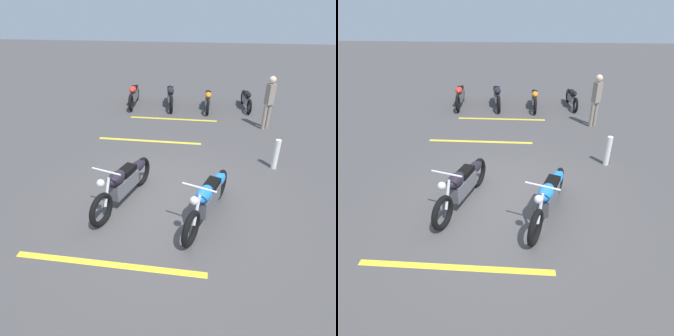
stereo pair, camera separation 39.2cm
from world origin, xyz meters
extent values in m
plane|color=#474444|center=(0.00, 0.00, 0.00)|extent=(60.00, 60.00, 0.00)
torus|color=black|center=(-1.15, -0.62, 0.34)|extent=(0.67, 0.32, 0.67)
torus|color=black|center=(0.33, -1.13, 0.34)|extent=(0.67, 0.32, 0.67)
cube|color=#59595E|center=(-0.36, -0.89, 0.42)|extent=(0.87, 0.48, 0.32)
ellipsoid|color=blue|center=(-0.62, -0.80, 0.72)|extent=(0.58, 0.43, 0.24)
ellipsoid|color=blue|center=(0.18, -1.07, 0.56)|extent=(0.61, 0.41, 0.22)
cube|color=black|center=(-0.24, -0.93, 0.70)|extent=(0.49, 0.37, 0.09)
cylinder|color=silver|center=(-0.93, -0.69, 0.60)|extent=(0.27, 0.14, 0.56)
cylinder|color=silver|center=(-0.88, -0.71, 1.02)|extent=(0.24, 0.60, 0.04)
sphere|color=silver|center=(-1.07, -0.65, 0.88)|extent=(0.15, 0.15, 0.15)
cylinder|color=silver|center=(0.06, -0.89, 0.26)|extent=(0.69, 0.31, 0.09)
torus|color=black|center=(-0.87, 1.09, 0.34)|extent=(0.67, 0.29, 0.67)
torus|color=black|center=(0.63, 0.66, 0.34)|extent=(0.67, 0.29, 0.67)
cube|color=#59595E|center=(-0.07, 0.86, 0.42)|extent=(0.87, 0.44, 0.32)
ellipsoid|color=black|center=(-0.33, 0.93, 0.72)|extent=(0.58, 0.41, 0.24)
ellipsoid|color=black|center=(0.48, 0.70, 0.56)|extent=(0.60, 0.38, 0.22)
cube|color=black|center=(0.06, 0.82, 0.70)|extent=(0.49, 0.35, 0.09)
cylinder|color=silver|center=(-0.65, 1.02, 0.60)|extent=(0.27, 0.13, 0.56)
cylinder|color=silver|center=(-0.60, 1.01, 1.02)|extent=(0.20, 0.61, 0.04)
sphere|color=silver|center=(-0.79, 1.06, 0.88)|extent=(0.15, 0.15, 0.15)
cylinder|color=silver|center=(0.35, 0.88, 0.26)|extent=(0.70, 0.28, 0.09)
torus|color=black|center=(6.10, -2.29, 0.29)|extent=(0.58, 0.15, 0.57)
torus|color=black|center=(7.43, -2.16, 0.29)|extent=(0.58, 0.15, 0.57)
cube|color=#59595E|center=(6.81, -2.22, 0.36)|extent=(0.73, 0.26, 0.27)
ellipsoid|color=black|center=(6.58, -2.24, 0.62)|extent=(0.47, 0.28, 0.21)
ellipsoid|color=black|center=(7.29, -2.17, 0.48)|extent=(0.50, 0.25, 0.19)
cube|color=black|center=(6.92, -2.21, 0.60)|extent=(0.39, 0.24, 0.08)
torus|color=black|center=(5.75, -0.72, 0.30)|extent=(0.59, 0.11, 0.59)
torus|color=black|center=(7.13, -0.68, 0.30)|extent=(0.59, 0.11, 0.59)
cube|color=#59595E|center=(6.49, -0.70, 0.37)|extent=(0.75, 0.21, 0.28)
ellipsoid|color=orange|center=(6.25, -0.70, 0.64)|extent=(0.47, 0.26, 0.21)
ellipsoid|color=orange|center=(6.99, -0.69, 0.50)|extent=(0.50, 0.22, 0.19)
cube|color=black|center=(6.60, -0.70, 0.62)|extent=(0.39, 0.22, 0.08)
torus|color=black|center=(5.81, 0.69, 0.33)|extent=(0.68, 0.22, 0.67)
torus|color=black|center=(7.34, 0.96, 0.33)|extent=(0.68, 0.22, 0.67)
cube|color=#59595E|center=(6.63, 0.83, 0.42)|extent=(0.86, 0.36, 0.32)
ellipsoid|color=black|center=(6.36, 0.78, 0.72)|extent=(0.56, 0.37, 0.24)
ellipsoid|color=black|center=(7.19, 0.93, 0.56)|extent=(0.59, 0.33, 0.22)
cube|color=black|center=(6.75, 0.85, 0.70)|extent=(0.47, 0.31, 0.09)
torus|color=black|center=(5.78, 2.27, 0.33)|extent=(0.67, 0.17, 0.66)
torus|color=black|center=(7.32, 2.41, 0.33)|extent=(0.67, 0.17, 0.66)
cube|color=#59595E|center=(6.60, 2.35, 0.42)|extent=(0.85, 0.29, 0.32)
ellipsoid|color=red|center=(6.33, 2.32, 0.71)|extent=(0.54, 0.32, 0.24)
ellipsoid|color=red|center=(7.16, 2.40, 0.56)|extent=(0.57, 0.29, 0.22)
cube|color=black|center=(6.73, 2.36, 0.69)|extent=(0.46, 0.28, 0.09)
cylinder|color=gray|center=(4.69, -2.75, 0.42)|extent=(0.12, 0.12, 0.84)
cylinder|color=gray|center=(4.59, -2.62, 0.42)|extent=(0.12, 0.12, 0.84)
cube|color=gray|center=(4.64, -2.69, 1.17)|extent=(0.30, 0.31, 0.67)
sphere|color=beige|center=(4.64, -2.69, 1.63)|extent=(0.23, 0.23, 0.23)
cylinder|color=white|center=(1.86, -2.53, 0.39)|extent=(0.14, 0.14, 0.79)
cube|color=yellow|center=(-1.82, 0.66, 0.00)|extent=(0.14, 3.20, 0.01)
cube|color=yellow|center=(3.05, 0.99, 0.00)|extent=(0.14, 3.20, 0.01)
cube|color=yellow|center=(5.10, 0.52, 0.00)|extent=(0.14, 3.20, 0.01)
camera|label=1|loc=(-4.93, -0.78, 3.68)|focal=30.73mm
camera|label=2|loc=(-4.97, -0.39, 3.68)|focal=30.73mm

